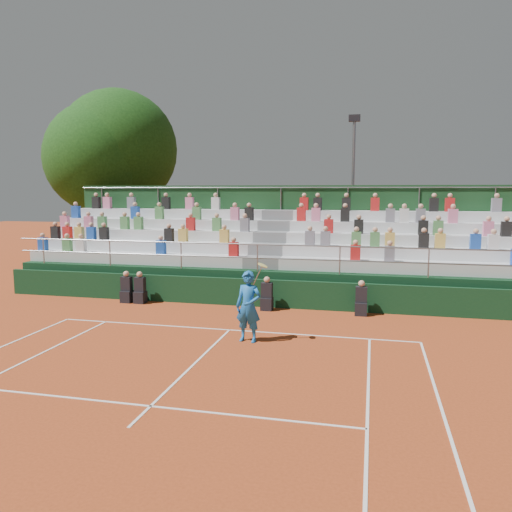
% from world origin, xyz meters
% --- Properties ---
extents(ground, '(90.00, 90.00, 0.00)m').
position_xyz_m(ground, '(0.00, 0.00, 0.00)').
color(ground, '#A8421C').
rests_on(ground, ground).
extents(courtside_wall, '(20.00, 0.15, 1.00)m').
position_xyz_m(courtside_wall, '(0.00, 3.20, 0.50)').
color(courtside_wall, '#0D3119').
rests_on(courtside_wall, ground).
extents(line_officials, '(9.00, 0.40, 1.19)m').
position_xyz_m(line_officials, '(-1.17, 2.75, 0.48)').
color(line_officials, black).
rests_on(line_officials, ground).
extents(grandstand, '(20.00, 5.20, 4.40)m').
position_xyz_m(grandstand, '(-0.01, 6.44, 1.08)').
color(grandstand, '#0D3119').
rests_on(grandstand, ground).
extents(tennis_player, '(0.92, 0.56, 2.22)m').
position_xyz_m(tennis_player, '(0.83, -0.96, 0.99)').
color(tennis_player, blue).
rests_on(tennis_player, ground).
extents(tree_west, '(6.34, 6.34, 9.17)m').
position_xyz_m(tree_west, '(-11.06, 12.05, 5.99)').
color(tree_west, '#3C2815').
rests_on(tree_west, ground).
extents(tree_east, '(6.83, 6.83, 9.95)m').
position_xyz_m(tree_east, '(-10.43, 12.88, 6.52)').
color(tree_east, '#3C2815').
rests_on(tree_east, ground).
extents(floodlight_mast, '(0.60, 0.25, 8.11)m').
position_xyz_m(floodlight_mast, '(3.01, 13.31, 4.73)').
color(floodlight_mast, gray).
rests_on(floodlight_mast, ground).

